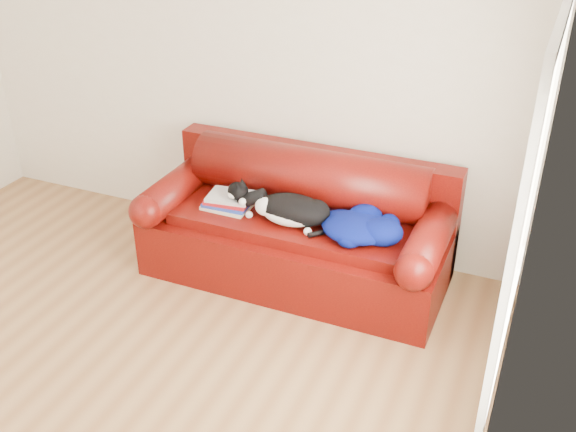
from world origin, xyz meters
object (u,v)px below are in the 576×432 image
cat (292,211)px  sofa_base (296,247)px  book_stack (229,201)px  blanket (360,226)px

cat → sofa_base: bearing=95.5°
book_stack → blanket: size_ratio=0.52×
book_stack → blanket: bearing=-0.9°
sofa_base → cat: bearing=-80.8°
book_stack → cat: 0.50m
cat → book_stack: bearing=171.7°
cat → blanket: bearing=-0.8°
book_stack → cat: cat is taller
sofa_base → book_stack: 0.57m
sofa_base → cat: (0.02, -0.13, 0.36)m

